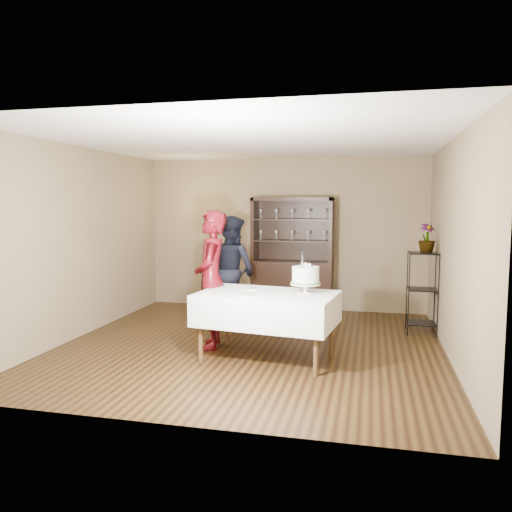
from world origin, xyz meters
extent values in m
plane|color=black|center=(0.00, 0.00, 0.00)|extent=(5.00, 5.00, 0.00)
plane|color=white|center=(0.00, 0.00, 2.70)|extent=(5.00, 5.00, 0.00)
cube|color=#716348|center=(0.00, 2.50, 1.35)|extent=(5.00, 0.02, 2.70)
cube|color=#716348|center=(-2.50, 0.00, 1.35)|extent=(0.02, 5.00, 2.70)
cube|color=#716348|center=(2.50, 0.00, 1.35)|extent=(0.02, 5.00, 2.70)
cube|color=black|center=(0.20, 2.24, 0.45)|extent=(1.40, 0.48, 0.90)
cube|color=black|center=(0.20, 2.46, 1.45)|extent=(1.40, 0.03, 1.10)
cube|color=black|center=(0.20, 2.24, 1.97)|extent=(1.40, 0.48, 0.06)
cube|color=black|center=(0.20, 2.24, 1.25)|extent=(1.28, 0.42, 0.02)
cube|color=black|center=(0.20, 2.24, 1.62)|extent=(1.28, 0.42, 0.02)
cylinder|color=black|center=(2.08, 1.00, 0.60)|extent=(0.02, 0.02, 1.20)
cylinder|color=black|center=(2.48, 1.00, 0.60)|extent=(0.02, 0.02, 1.20)
cylinder|color=black|center=(2.08, 1.40, 0.60)|extent=(0.02, 0.02, 1.20)
cylinder|color=black|center=(2.48, 1.40, 0.60)|extent=(0.02, 0.02, 1.20)
cube|color=black|center=(2.28, 1.20, 0.15)|extent=(0.40, 0.40, 0.02)
cube|color=black|center=(2.28, 1.20, 0.65)|extent=(0.40, 0.40, 0.01)
cube|color=black|center=(2.28, 1.20, 1.18)|extent=(0.40, 0.40, 0.02)
cube|color=silver|center=(0.33, -0.52, 0.63)|extent=(1.75, 1.21, 0.38)
cylinder|color=#462E19|center=(-0.43, -0.81, 0.39)|extent=(0.06, 0.06, 0.78)
cylinder|color=#462E19|center=(0.97, -1.00, 0.39)|extent=(0.06, 0.06, 0.78)
cylinder|color=#462E19|center=(-0.32, -0.04, 0.39)|extent=(0.06, 0.06, 0.78)
cylinder|color=#462E19|center=(1.08, -0.22, 0.39)|extent=(0.06, 0.06, 0.78)
imported|color=#37050F|center=(-0.50, -0.17, 0.90)|extent=(0.57, 0.74, 1.81)
imported|color=black|center=(-0.59, 1.13, 0.85)|extent=(1.04, 0.98, 1.71)
cylinder|color=white|center=(0.78, -0.41, 0.82)|extent=(0.20, 0.20, 0.01)
cylinder|color=white|center=(0.78, -0.41, 0.87)|extent=(0.05, 0.05, 0.10)
cylinder|color=white|center=(0.78, -0.41, 0.93)|extent=(0.37, 0.37, 0.02)
cylinder|color=#496C33|center=(0.78, -0.41, 0.94)|extent=(0.36, 0.36, 0.02)
cylinder|color=silver|center=(0.78, -0.41, 1.04)|extent=(0.34, 0.34, 0.20)
sphere|color=#5A7FC0|center=(0.81, -0.41, 1.15)|extent=(0.02, 0.02, 0.02)
cube|color=silver|center=(0.74, -0.43, 1.21)|extent=(0.02, 0.02, 0.14)
cube|color=black|center=(0.74, -0.43, 1.30)|extent=(0.03, 0.02, 0.05)
cylinder|color=white|center=(0.14, -0.77, 0.83)|extent=(0.28, 0.28, 0.01)
cylinder|color=white|center=(0.10, -0.32, 0.83)|extent=(0.26, 0.26, 0.01)
imported|color=#496C33|center=(2.32, 1.19, 1.40)|extent=(0.33, 0.33, 0.42)
camera|label=1|loc=(1.54, -6.34, 1.89)|focal=35.00mm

